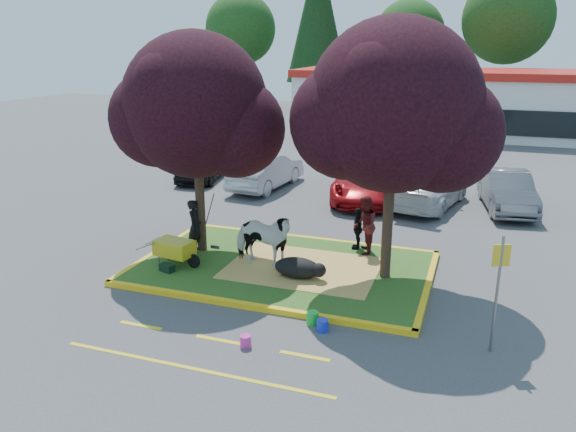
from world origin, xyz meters
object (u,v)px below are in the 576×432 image
(bucket_green, at_px, (313,318))
(car_black, at_px, (204,164))
(handler, at_px, (195,226))
(bucket_blue, at_px, (323,325))
(sign_post, at_px, (498,282))
(bucket_pink, at_px, (246,341))
(cow, at_px, (262,240))
(wheelbarrow, at_px, (175,248))
(car_silver, at_px, (266,171))
(calf, at_px, (297,268))

(bucket_green, xyz_separation_m, car_black, (-9.11, 12.10, 0.59))
(handler, bearing_deg, bucket_blue, -133.46)
(sign_post, xyz_separation_m, bucket_pink, (-4.99, -1.56, -1.48))
(cow, relative_size, wheelbarrow, 0.99)
(sign_post, relative_size, car_silver, 0.55)
(wheelbarrow, distance_m, bucket_blue, 5.42)
(car_silver, bearing_deg, sign_post, 135.57)
(calf, height_order, sign_post, sign_post)
(bucket_green, distance_m, bucket_pink, 1.81)
(bucket_green, xyz_separation_m, bucket_blue, (0.32, -0.25, -0.01))
(wheelbarrow, distance_m, bucket_pink, 4.89)
(bucket_pink, bearing_deg, car_black, 120.67)
(car_silver, bearing_deg, bucket_green, 121.75)
(sign_post, height_order, car_black, sign_post)
(bucket_green, distance_m, bucket_blue, 0.40)
(sign_post, distance_m, bucket_green, 4.19)
(calf, xyz_separation_m, bucket_green, (1.08, -2.12, -0.28))
(bucket_green, distance_m, car_black, 15.16)
(cow, height_order, handler, cow)
(cow, height_order, bucket_green, cow)
(calf, height_order, car_black, car_black)
(wheelbarrow, bearing_deg, car_silver, 105.35)
(handler, bearing_deg, car_silver, -3.42)
(car_black, bearing_deg, bucket_pink, -68.43)
(car_silver, bearing_deg, bucket_pink, 115.08)
(cow, height_order, sign_post, sign_post)
(cow, xyz_separation_m, sign_post, (6.18, -2.39, 0.64))
(car_black, height_order, car_silver, car_silver)
(sign_post, height_order, car_silver, sign_post)
(calf, xyz_separation_m, wheelbarrow, (-3.59, -0.32, 0.23))
(bucket_pink, distance_m, car_black, 15.77)
(wheelbarrow, bearing_deg, calf, 14.42)
(handler, bearing_deg, wheelbarrow, 168.18)
(handler, height_order, car_black, handler)
(calf, distance_m, wheelbarrow, 3.61)
(sign_post, height_order, bucket_blue, sign_post)
(wheelbarrow, distance_m, car_silver, 9.77)
(car_black, bearing_deg, sign_post, -51.74)
(cow, height_order, bucket_pink, cow)
(car_silver, bearing_deg, calf, 121.60)
(calf, relative_size, handler, 0.79)
(handler, bearing_deg, car_black, 15.70)
(car_black, bearing_deg, bucket_blue, -61.76)
(bucket_blue, distance_m, car_black, 15.55)
(wheelbarrow, xyz_separation_m, car_black, (-4.44, 10.30, 0.08))
(car_black, relative_size, car_silver, 0.92)
(sign_post, distance_m, car_black, 17.74)
(handler, height_order, car_silver, handler)
(sign_post, bearing_deg, bucket_pink, 175.06)
(cow, height_order, calf, cow)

